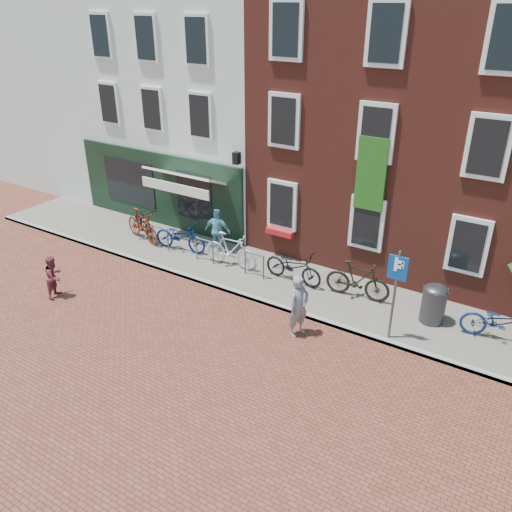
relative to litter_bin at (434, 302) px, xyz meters
The scene contains 17 objects.
ground 6.36m from the litter_bin, 165.08° to the right, with size 80.00×80.00×0.00m, color brown.
sidewalk 5.15m from the litter_bin, behind, with size 24.00×3.00×0.10m, color slate.
building_stucco 12.90m from the litter_bin, 154.18° to the left, with size 8.00×8.00×9.00m, color silver.
building_brick_mid 8.00m from the litter_bin, 127.39° to the left, with size 6.00×8.00×10.00m, color maroon.
filler_left 19.73m from the litter_bin, 163.89° to the left, with size 7.00×8.00×9.00m, color silver.
litter_bin is the anchor object (origin of this frame).
parking_sign 1.90m from the litter_bin, 118.24° to the right, with size 0.50×0.08×2.56m.
woman 3.81m from the litter_bin, 140.69° to the right, with size 0.65×0.42×1.77m, color gray.
boy 11.15m from the litter_bin, 155.85° to the right, with size 0.65×0.51×1.34m, color brown.
cafe_person 7.66m from the litter_bin, behind, with size 0.96×0.40×1.63m, color #6CAFC7.
bicycle_0 10.99m from the litter_bin, behind, with size 0.70×2.02×1.06m, color black.
bicycle_1 10.65m from the litter_bin, behind, with size 0.55×1.96×1.18m, color #5D1B0D.
bicycle_2 8.88m from the litter_bin, behind, with size 0.70×2.02×1.06m, color navy.
bicycle_3 6.67m from the litter_bin, behind, with size 0.55×1.96×1.18m, color #BAB9BC.
bicycle_4 4.38m from the litter_bin, behind, with size 0.70×2.02×1.06m, color black.
bicycle_5 2.28m from the litter_bin, behind, with size 0.55×1.96×1.18m, color black.
bicycle_6 1.75m from the litter_bin, ahead, with size 0.70×2.02×1.06m, color #12214D.
Camera 1 is at (8.44, -11.33, 8.24)m, focal length 36.35 mm.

